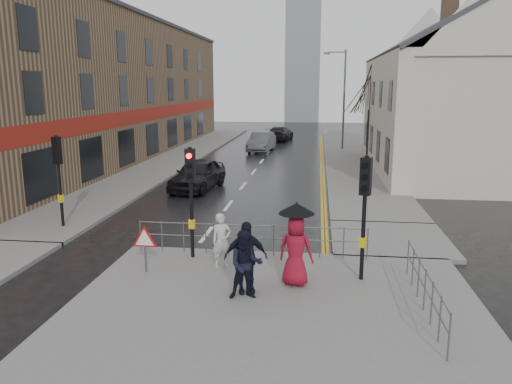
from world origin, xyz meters
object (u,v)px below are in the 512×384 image
(pedestrian_b, at_px, (246,265))
(car_mid, at_px, (261,142))
(pedestrian_a, at_px, (222,240))
(car_parked, at_px, (198,174))
(pedestrian_with_umbrella, at_px, (296,242))
(pedestrian_d, at_px, (246,257))

(pedestrian_b, relative_size, car_mid, 0.37)
(pedestrian_a, distance_m, car_parked, 11.88)
(car_mid, bearing_deg, pedestrian_b, -79.52)
(pedestrian_a, height_order, pedestrian_with_umbrella, pedestrian_with_umbrella)
(pedestrian_b, distance_m, pedestrian_with_umbrella, 1.58)
(pedestrian_b, xyz_separation_m, car_mid, (-2.89, 29.03, -0.24))
(pedestrian_d, bearing_deg, car_mid, 82.50)
(pedestrian_b, bearing_deg, pedestrian_a, 102.87)
(car_parked, bearing_deg, pedestrian_b, -63.94)
(pedestrian_d, relative_size, car_parked, 0.40)
(pedestrian_b, height_order, pedestrian_with_umbrella, pedestrian_with_umbrella)
(pedestrian_with_umbrella, bearing_deg, car_mid, 98.25)
(pedestrian_b, bearing_deg, car_mid, 82.70)
(pedestrian_a, distance_m, pedestrian_b, 2.31)
(pedestrian_a, xyz_separation_m, car_parked, (-3.45, 11.37, -0.14))
(pedestrian_a, bearing_deg, pedestrian_b, -95.66)
(pedestrian_d, xyz_separation_m, car_mid, (-2.83, 28.67, -0.30))
(pedestrian_b, relative_size, car_parked, 0.37)
(pedestrian_b, bearing_deg, car_parked, 95.37)
(car_parked, xyz_separation_m, car_mid, (1.57, 15.59, -0.02))
(car_mid, bearing_deg, pedestrian_with_umbrella, -76.95)
(pedestrian_a, xyz_separation_m, pedestrian_with_umbrella, (2.18, -1.07, 0.37))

